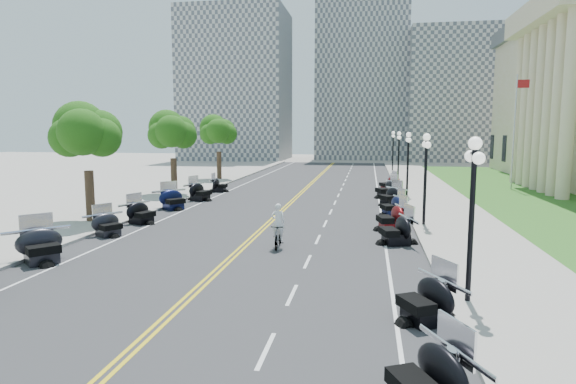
# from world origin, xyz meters

# --- Properties ---
(ground) EXTENTS (160.00, 160.00, 0.00)m
(ground) POSITION_xyz_m (0.00, 0.00, 0.00)
(ground) COLOR gray
(road) EXTENTS (16.00, 90.00, 0.01)m
(road) POSITION_xyz_m (0.00, 10.00, 0.00)
(road) COLOR #333335
(road) RESTS_ON ground
(centerline_yellow_a) EXTENTS (0.12, 90.00, 0.00)m
(centerline_yellow_a) POSITION_xyz_m (-0.12, 10.00, 0.01)
(centerline_yellow_a) COLOR yellow
(centerline_yellow_a) RESTS_ON road
(centerline_yellow_b) EXTENTS (0.12, 90.00, 0.00)m
(centerline_yellow_b) POSITION_xyz_m (0.12, 10.00, 0.01)
(centerline_yellow_b) COLOR yellow
(centerline_yellow_b) RESTS_ON road
(edge_line_north) EXTENTS (0.12, 90.00, 0.00)m
(edge_line_north) POSITION_xyz_m (6.40, 10.00, 0.01)
(edge_line_north) COLOR white
(edge_line_north) RESTS_ON road
(edge_line_south) EXTENTS (0.12, 90.00, 0.00)m
(edge_line_south) POSITION_xyz_m (-6.40, 10.00, 0.01)
(edge_line_south) COLOR white
(edge_line_south) RESTS_ON road
(lane_dash_3) EXTENTS (0.12, 2.00, 0.00)m
(lane_dash_3) POSITION_xyz_m (3.20, -12.00, 0.01)
(lane_dash_3) COLOR white
(lane_dash_3) RESTS_ON road
(lane_dash_4) EXTENTS (0.12, 2.00, 0.00)m
(lane_dash_4) POSITION_xyz_m (3.20, -8.00, 0.01)
(lane_dash_4) COLOR white
(lane_dash_4) RESTS_ON road
(lane_dash_5) EXTENTS (0.12, 2.00, 0.00)m
(lane_dash_5) POSITION_xyz_m (3.20, -4.00, 0.01)
(lane_dash_5) COLOR white
(lane_dash_5) RESTS_ON road
(lane_dash_6) EXTENTS (0.12, 2.00, 0.00)m
(lane_dash_6) POSITION_xyz_m (3.20, 0.00, 0.01)
(lane_dash_6) COLOR white
(lane_dash_6) RESTS_ON road
(lane_dash_7) EXTENTS (0.12, 2.00, 0.00)m
(lane_dash_7) POSITION_xyz_m (3.20, 4.00, 0.01)
(lane_dash_7) COLOR white
(lane_dash_7) RESTS_ON road
(lane_dash_8) EXTENTS (0.12, 2.00, 0.00)m
(lane_dash_8) POSITION_xyz_m (3.20, 8.00, 0.01)
(lane_dash_8) COLOR white
(lane_dash_8) RESTS_ON road
(lane_dash_9) EXTENTS (0.12, 2.00, 0.00)m
(lane_dash_9) POSITION_xyz_m (3.20, 12.00, 0.01)
(lane_dash_9) COLOR white
(lane_dash_9) RESTS_ON road
(lane_dash_10) EXTENTS (0.12, 2.00, 0.00)m
(lane_dash_10) POSITION_xyz_m (3.20, 16.00, 0.01)
(lane_dash_10) COLOR white
(lane_dash_10) RESTS_ON road
(lane_dash_11) EXTENTS (0.12, 2.00, 0.00)m
(lane_dash_11) POSITION_xyz_m (3.20, 20.00, 0.01)
(lane_dash_11) COLOR white
(lane_dash_11) RESTS_ON road
(lane_dash_12) EXTENTS (0.12, 2.00, 0.00)m
(lane_dash_12) POSITION_xyz_m (3.20, 24.00, 0.01)
(lane_dash_12) COLOR white
(lane_dash_12) RESTS_ON road
(lane_dash_13) EXTENTS (0.12, 2.00, 0.00)m
(lane_dash_13) POSITION_xyz_m (3.20, 28.00, 0.01)
(lane_dash_13) COLOR white
(lane_dash_13) RESTS_ON road
(lane_dash_14) EXTENTS (0.12, 2.00, 0.00)m
(lane_dash_14) POSITION_xyz_m (3.20, 32.00, 0.01)
(lane_dash_14) COLOR white
(lane_dash_14) RESTS_ON road
(lane_dash_15) EXTENTS (0.12, 2.00, 0.00)m
(lane_dash_15) POSITION_xyz_m (3.20, 36.00, 0.01)
(lane_dash_15) COLOR white
(lane_dash_15) RESTS_ON road
(lane_dash_16) EXTENTS (0.12, 2.00, 0.00)m
(lane_dash_16) POSITION_xyz_m (3.20, 40.00, 0.01)
(lane_dash_16) COLOR white
(lane_dash_16) RESTS_ON road
(lane_dash_17) EXTENTS (0.12, 2.00, 0.00)m
(lane_dash_17) POSITION_xyz_m (3.20, 44.00, 0.01)
(lane_dash_17) COLOR white
(lane_dash_17) RESTS_ON road
(lane_dash_18) EXTENTS (0.12, 2.00, 0.00)m
(lane_dash_18) POSITION_xyz_m (3.20, 48.00, 0.01)
(lane_dash_18) COLOR white
(lane_dash_18) RESTS_ON road
(lane_dash_19) EXTENTS (0.12, 2.00, 0.00)m
(lane_dash_19) POSITION_xyz_m (3.20, 52.00, 0.01)
(lane_dash_19) COLOR white
(lane_dash_19) RESTS_ON road
(sidewalk_north) EXTENTS (5.00, 90.00, 0.15)m
(sidewalk_north) POSITION_xyz_m (10.50, 10.00, 0.07)
(sidewalk_north) COLOR #9E9991
(sidewalk_north) RESTS_ON ground
(sidewalk_south) EXTENTS (5.00, 90.00, 0.15)m
(sidewalk_south) POSITION_xyz_m (-10.50, 10.00, 0.07)
(sidewalk_south) COLOR #9E9991
(sidewalk_south) RESTS_ON ground
(lawn) EXTENTS (9.00, 60.00, 0.10)m
(lawn) POSITION_xyz_m (17.50, 18.00, 0.05)
(lawn) COLOR #356023
(lawn) RESTS_ON ground
(distant_block_a) EXTENTS (18.00, 14.00, 26.00)m
(distant_block_a) POSITION_xyz_m (-18.00, 62.00, 13.00)
(distant_block_a) COLOR gray
(distant_block_a) RESTS_ON ground
(distant_block_b) EXTENTS (16.00, 12.00, 30.00)m
(distant_block_b) POSITION_xyz_m (4.00, 68.00, 15.00)
(distant_block_b) COLOR gray
(distant_block_b) RESTS_ON ground
(distant_block_c) EXTENTS (20.00, 14.00, 22.00)m
(distant_block_c) POSITION_xyz_m (22.00, 65.00, 11.00)
(distant_block_c) COLOR gray
(distant_block_c) RESTS_ON ground
(street_lamp_1) EXTENTS (0.50, 1.20, 4.90)m
(street_lamp_1) POSITION_xyz_m (8.60, -8.00, 2.60)
(street_lamp_1) COLOR black
(street_lamp_1) RESTS_ON sidewalk_north
(street_lamp_2) EXTENTS (0.50, 1.20, 4.90)m
(street_lamp_2) POSITION_xyz_m (8.60, 4.00, 2.60)
(street_lamp_2) COLOR black
(street_lamp_2) RESTS_ON sidewalk_north
(street_lamp_3) EXTENTS (0.50, 1.20, 4.90)m
(street_lamp_3) POSITION_xyz_m (8.60, 16.00, 2.60)
(street_lamp_3) COLOR black
(street_lamp_3) RESTS_ON sidewalk_north
(street_lamp_4) EXTENTS (0.50, 1.20, 4.90)m
(street_lamp_4) POSITION_xyz_m (8.60, 28.00, 2.60)
(street_lamp_4) COLOR black
(street_lamp_4) RESTS_ON sidewalk_north
(street_lamp_5) EXTENTS (0.50, 1.20, 4.90)m
(street_lamp_5) POSITION_xyz_m (8.60, 40.00, 2.60)
(street_lamp_5) COLOR black
(street_lamp_5) RESTS_ON sidewalk_north
(flagpole) EXTENTS (1.10, 0.20, 10.00)m
(flagpole) POSITION_xyz_m (18.00, 22.00, 5.00)
(flagpole) COLOR silver
(flagpole) RESTS_ON ground
(tree_2) EXTENTS (4.80, 4.80, 9.20)m
(tree_2) POSITION_xyz_m (-10.00, 2.00, 4.75)
(tree_2) COLOR #235619
(tree_2) RESTS_ON sidewalk_south
(tree_3) EXTENTS (4.80, 4.80, 9.20)m
(tree_3) POSITION_xyz_m (-10.00, 14.00, 4.75)
(tree_3) COLOR #235619
(tree_3) RESTS_ON sidewalk_south
(tree_4) EXTENTS (4.80, 4.80, 9.20)m
(tree_4) POSITION_xyz_m (-10.00, 26.00, 4.75)
(tree_4) COLOR #235619
(tree_4) RESTS_ON sidewalk_south
(motorcycle_n_2) EXTENTS (2.67, 2.67, 1.40)m
(motorcycle_n_2) POSITION_xyz_m (6.74, -13.91, 0.70)
(motorcycle_n_2) COLOR black
(motorcycle_n_2) RESTS_ON road
(motorcycle_n_3) EXTENTS (2.72, 2.72, 1.40)m
(motorcycle_n_3) POSITION_xyz_m (7.18, -9.57, 0.70)
(motorcycle_n_3) COLOR black
(motorcycle_n_3) RESTS_ON road
(motorcycle_n_5) EXTENTS (2.65, 2.65, 1.49)m
(motorcycle_n_5) POSITION_xyz_m (6.88, -0.35, 0.75)
(motorcycle_n_5) COLOR black
(motorcycle_n_5) RESTS_ON road
(motorcycle_n_6) EXTENTS (2.65, 2.65, 1.51)m
(motorcycle_n_6) POSITION_xyz_m (6.81, 2.76, 0.76)
(motorcycle_n_6) COLOR #590A0C
(motorcycle_n_6) RESTS_ON road
(motorcycle_n_7) EXTENTS (2.55, 2.55, 1.39)m
(motorcycle_n_7) POSITION_xyz_m (7.07, 7.18, 0.70)
(motorcycle_n_7) COLOR black
(motorcycle_n_7) RESTS_ON road
(motorcycle_n_8) EXTENTS (2.86, 2.86, 1.44)m
(motorcycle_n_8) POSITION_xyz_m (7.10, 11.42, 0.72)
(motorcycle_n_8) COLOR black
(motorcycle_n_8) RESTS_ON road
(motorcycle_n_9) EXTENTS (2.89, 2.89, 1.54)m
(motorcycle_n_9) POSITION_xyz_m (6.97, 15.04, 0.77)
(motorcycle_n_9) COLOR black
(motorcycle_n_9) RESTS_ON road
(motorcycle_n_10) EXTENTS (2.59, 2.59, 1.40)m
(motorcycle_n_10) POSITION_xyz_m (7.29, 19.64, 0.70)
(motorcycle_n_10) COLOR #590A0C
(motorcycle_n_10) RESTS_ON road
(motorcycle_s_4) EXTENTS (3.13, 3.13, 1.55)m
(motorcycle_s_4) POSITION_xyz_m (-7.25, -5.94, 0.78)
(motorcycle_s_4) COLOR black
(motorcycle_s_4) RESTS_ON road
(motorcycle_s_5) EXTENTS (2.55, 2.55, 1.29)m
(motorcycle_s_5) POSITION_xyz_m (-7.24, -0.96, 0.64)
(motorcycle_s_5) COLOR black
(motorcycle_s_5) RESTS_ON road
(motorcycle_s_6) EXTENTS (2.57, 2.57, 1.38)m
(motorcycle_s_6) POSITION_xyz_m (-7.10, 2.33, 0.69)
(motorcycle_s_6) COLOR black
(motorcycle_s_6) RESTS_ON road
(motorcycle_s_7) EXTENTS (3.02, 3.02, 1.50)m
(motorcycle_s_7) POSITION_xyz_m (-7.25, 7.22, 0.75)
(motorcycle_s_7) COLOR black
(motorcycle_s_7) RESTS_ON road
(motorcycle_s_8) EXTENTS (2.68, 2.68, 1.51)m
(motorcycle_s_8) POSITION_xyz_m (-6.86, 11.38, 0.75)
(motorcycle_s_8) COLOR black
(motorcycle_s_8) RESTS_ON road
(motorcycle_s_9) EXTENTS (1.88, 1.88, 1.31)m
(motorcycle_s_9) POSITION_xyz_m (-7.01, 16.58, 0.65)
(motorcycle_s_9) COLOR black
(motorcycle_s_9) RESTS_ON road
(bicycle) EXTENTS (0.61, 1.90, 1.13)m
(bicycle) POSITION_xyz_m (1.61, -2.01, 0.56)
(bicycle) COLOR #A51414
(bicycle) RESTS_ON road
(cyclist_rider) EXTENTS (0.62, 0.41, 1.69)m
(cyclist_rider) POSITION_xyz_m (1.61, -2.01, 1.97)
(cyclist_rider) COLOR silver
(cyclist_rider) RESTS_ON bicycle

